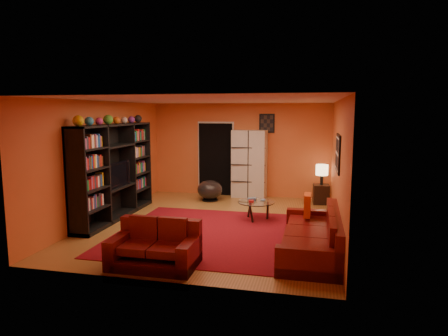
% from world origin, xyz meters
% --- Properties ---
extents(floor, '(6.00, 6.00, 0.00)m').
position_xyz_m(floor, '(0.00, 0.00, 0.00)').
color(floor, brown).
rests_on(floor, ground).
extents(ceiling, '(6.00, 6.00, 0.00)m').
position_xyz_m(ceiling, '(0.00, 0.00, 2.60)').
color(ceiling, white).
rests_on(ceiling, wall_back).
extents(wall_back, '(6.00, 0.00, 6.00)m').
position_xyz_m(wall_back, '(0.00, 3.00, 1.30)').
color(wall_back, '#CB5C2C').
rests_on(wall_back, floor).
extents(wall_front, '(6.00, 0.00, 6.00)m').
position_xyz_m(wall_front, '(0.00, -3.00, 1.30)').
color(wall_front, '#CB5C2C').
rests_on(wall_front, floor).
extents(wall_left, '(0.00, 6.00, 6.00)m').
position_xyz_m(wall_left, '(-2.50, 0.00, 1.30)').
color(wall_left, '#CB5C2C').
rests_on(wall_left, floor).
extents(wall_right, '(0.00, 6.00, 6.00)m').
position_xyz_m(wall_right, '(2.50, 0.00, 1.30)').
color(wall_right, '#CB5C2C').
rests_on(wall_right, floor).
extents(rug, '(3.60, 3.60, 0.01)m').
position_xyz_m(rug, '(0.10, -0.70, 0.01)').
color(rug, '#5B0A13').
rests_on(rug, floor).
extents(doorway, '(0.95, 0.10, 2.04)m').
position_xyz_m(doorway, '(-0.70, 2.96, 1.02)').
color(doorway, black).
rests_on(doorway, floor).
extents(wall_art_right, '(0.03, 1.00, 0.70)m').
position_xyz_m(wall_art_right, '(2.48, -0.30, 1.60)').
color(wall_art_right, black).
rests_on(wall_art_right, wall_right).
extents(wall_art_back, '(0.42, 0.03, 0.52)m').
position_xyz_m(wall_art_back, '(0.75, 2.98, 2.05)').
color(wall_art_back, black).
rests_on(wall_art_back, wall_back).
extents(entertainment_unit, '(0.45, 3.00, 2.10)m').
position_xyz_m(entertainment_unit, '(-2.27, 0.00, 1.05)').
color(entertainment_unit, black).
rests_on(entertainment_unit, floor).
extents(tv, '(0.98, 0.13, 0.56)m').
position_xyz_m(tv, '(-2.23, -0.09, 1.00)').
color(tv, black).
rests_on(tv, entertainment_unit).
extents(sofa, '(1.02, 2.46, 0.85)m').
position_xyz_m(sofa, '(2.14, -1.32, 0.28)').
color(sofa, '#4D0A0B').
rests_on(sofa, rug).
extents(loveseat, '(1.33, 0.80, 0.85)m').
position_xyz_m(loveseat, '(-0.31, -2.42, 0.29)').
color(loveseat, '#4D0A0B').
rests_on(loveseat, rug).
extents(throw_pillow, '(0.12, 0.42, 0.42)m').
position_xyz_m(throw_pillow, '(1.95, -0.52, 0.63)').
color(throw_pillow, '#DC4C18').
rests_on(throw_pillow, sofa).
extents(coffee_table, '(0.81, 0.81, 0.41)m').
position_xyz_m(coffee_table, '(0.84, 0.49, 0.37)').
color(coffee_table, silver).
rests_on(coffee_table, floor).
extents(storage_cabinet, '(0.97, 0.49, 1.87)m').
position_xyz_m(storage_cabinet, '(0.30, 2.80, 0.93)').
color(storage_cabinet, beige).
rests_on(storage_cabinet, floor).
extents(bowl_chair, '(0.67, 0.67, 0.55)m').
position_xyz_m(bowl_chair, '(-0.65, 2.12, 0.30)').
color(bowl_chair, black).
rests_on(bowl_chair, floor).
extents(side_table, '(0.43, 0.43, 0.50)m').
position_xyz_m(side_table, '(2.25, 2.43, 0.25)').
color(side_table, black).
rests_on(side_table, floor).
extents(table_lamp, '(0.31, 0.31, 0.52)m').
position_xyz_m(table_lamp, '(2.25, 2.43, 0.87)').
color(table_lamp, black).
rests_on(table_lamp, side_table).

